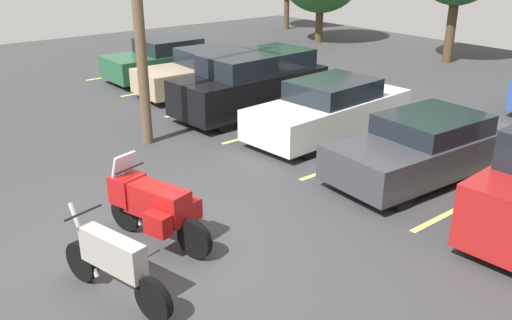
% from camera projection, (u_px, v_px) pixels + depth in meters
% --- Properties ---
extents(ground, '(44.00, 44.00, 0.10)m').
position_uv_depth(ground, '(153.00, 249.00, 9.28)').
color(ground, '#38383A').
extents(motorcycle_touring, '(2.22, 1.13, 1.48)m').
position_uv_depth(motorcycle_touring, '(153.00, 204.00, 9.16)').
color(motorcycle_touring, black).
rests_on(motorcycle_touring, ground).
extents(motorcycle_second, '(2.18, 0.77, 1.29)m').
position_uv_depth(motorcycle_second, '(113.00, 262.00, 7.69)').
color(motorcycle_second, black).
rests_on(motorcycle_second, ground).
extents(parking_stripes, '(20.51, 4.74, 0.01)m').
position_uv_depth(parking_stripes, '(328.00, 139.00, 14.24)').
color(parking_stripes, '#EAE066').
rests_on(parking_stripes, ground).
extents(car_green, '(1.94, 4.42, 1.49)m').
position_uv_depth(car_green, '(166.00, 59.00, 20.29)').
color(car_green, '#235638').
rests_on(car_green, ground).
extents(car_tan, '(1.95, 4.81, 1.49)m').
position_uv_depth(car_tan, '(208.00, 71.00, 18.41)').
color(car_tan, tan).
rests_on(car_tan, ground).
extents(car_black, '(2.13, 4.84, 1.81)m').
position_uv_depth(car_black, '(252.00, 83.00, 16.06)').
color(car_black, black).
rests_on(car_black, ground).
extents(car_white, '(2.12, 4.95, 1.48)m').
position_uv_depth(car_white, '(330.00, 109.00, 14.32)').
color(car_white, white).
rests_on(car_white, ground).
extents(car_charcoal, '(2.11, 4.56, 1.39)m').
position_uv_depth(car_charcoal, '(424.00, 147.00, 11.74)').
color(car_charcoal, '#38383D').
rests_on(car_charcoal, ground).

